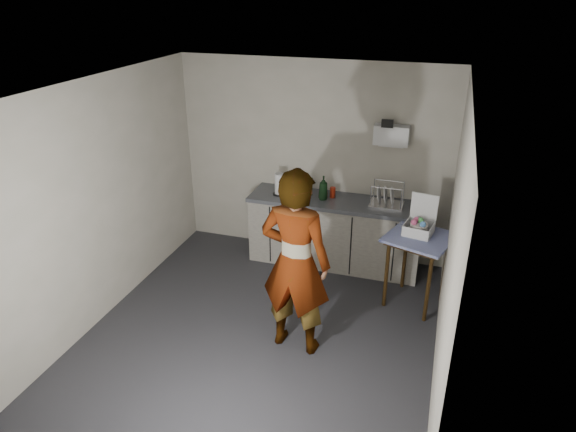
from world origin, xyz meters
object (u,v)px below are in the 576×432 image
(kitchen_counter, at_px, (335,234))
(side_table, at_px, (419,245))
(bakery_box, at_px, (419,225))
(paper_towel, at_px, (279,185))
(dish_rack, at_px, (386,200))
(standing_man, at_px, (295,263))
(soap_bottle, at_px, (323,188))
(soda_can, at_px, (333,192))
(dark_bottle, at_px, (310,186))

(kitchen_counter, bearing_deg, side_table, -30.59)
(side_table, height_order, bakery_box, bakery_box)
(paper_towel, relative_size, dish_rack, 0.71)
(standing_man, bearing_deg, soap_bottle, -79.84)
(standing_man, relative_size, dish_rack, 4.77)
(soda_can, bearing_deg, soap_bottle, -134.33)
(dish_rack, distance_m, bakery_box, 0.74)
(dark_bottle, bearing_deg, paper_towel, -164.33)
(side_table, xyz_separation_m, soap_bottle, (-1.27, 0.62, 0.30))
(soap_bottle, bearing_deg, standing_man, -84.67)
(paper_towel, bearing_deg, soap_bottle, 1.07)
(kitchen_counter, relative_size, side_table, 2.56)
(standing_man, xyz_separation_m, soda_can, (-0.06, 1.86, 0.01))
(kitchen_counter, distance_m, standing_man, 1.87)
(standing_man, xyz_separation_m, dark_bottle, (-0.36, 1.86, 0.05))
(dark_bottle, bearing_deg, standing_man, -78.90)
(soda_can, bearing_deg, bakery_box, -29.25)
(kitchen_counter, bearing_deg, dark_bottle, 169.87)
(dish_rack, bearing_deg, dark_bottle, 177.70)
(kitchen_counter, height_order, dish_rack, dish_rack)
(kitchen_counter, xyz_separation_m, dish_rack, (0.62, 0.03, 0.55))
(standing_man, bearing_deg, side_table, -129.16)
(soda_can, xyz_separation_m, dark_bottle, (-0.30, -0.00, 0.05))
(side_table, bearing_deg, soda_can, 166.85)
(kitchen_counter, relative_size, dark_bottle, 9.71)
(dark_bottle, height_order, paper_towel, paper_towel)
(side_table, distance_m, standing_man, 1.60)
(standing_man, distance_m, soda_can, 1.86)
(bakery_box, bearing_deg, paper_towel, 174.52)
(dark_bottle, distance_m, bakery_box, 1.57)
(soap_bottle, bearing_deg, bakery_box, -23.36)
(bakery_box, bearing_deg, dish_rack, 137.64)
(soap_bottle, distance_m, bakery_box, 1.35)
(soap_bottle, bearing_deg, soda_can, 45.67)
(paper_towel, xyz_separation_m, dish_rack, (1.38, 0.07, -0.07))
(dark_bottle, xyz_separation_m, paper_towel, (-0.39, -0.11, 0.02))
(soda_can, height_order, dark_bottle, dark_bottle)
(kitchen_counter, bearing_deg, paper_towel, -176.70)
(standing_man, xyz_separation_m, dish_rack, (0.63, 1.82, 0.00))
(dish_rack, height_order, bakery_box, bakery_box)
(dish_rack, bearing_deg, kitchen_counter, -177.67)
(soda_can, bearing_deg, paper_towel, -170.63)
(dark_bottle, distance_m, paper_towel, 0.40)
(standing_man, relative_size, paper_towel, 6.70)
(kitchen_counter, height_order, paper_towel, paper_towel)
(soda_can, relative_size, paper_towel, 0.47)
(side_table, bearing_deg, dish_rack, 143.69)
(standing_man, bearing_deg, paper_towel, -61.90)
(dark_bottle, bearing_deg, bakery_box, -23.74)
(side_table, distance_m, paper_towel, 1.97)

